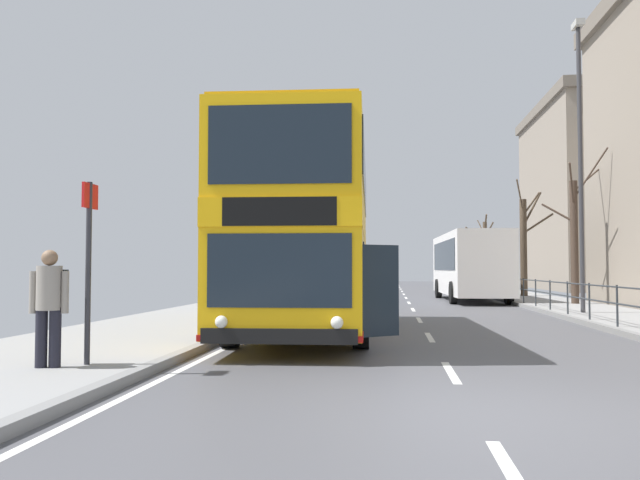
# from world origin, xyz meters

# --- Properties ---
(ground) EXTENTS (15.80, 140.00, 0.20)m
(ground) POSITION_xyz_m (-0.72, -0.00, 0.04)
(ground) COLOR #4E4E54
(double_decker_bus_main) EXTENTS (3.52, 10.32, 4.36)m
(double_decker_bus_main) POSITION_xyz_m (-2.73, 8.02, 2.28)
(double_decker_bus_main) COLOR #F4B20F
(double_decker_bus_main) RESTS_ON ground
(background_bus_far_lane) EXTENTS (2.79, 9.76, 3.10)m
(background_bus_far_lane) POSITION_xyz_m (2.90, 23.99, 1.70)
(background_bus_far_lane) COLOR white
(background_bus_far_lane) RESTS_ON ground
(pedestrian_railing_far_kerb) EXTENTS (0.05, 29.73, 0.98)m
(pedestrian_railing_far_kerb) POSITION_xyz_m (4.45, 15.26, 0.80)
(pedestrian_railing_far_kerb) COLOR #2D3338
(pedestrian_railing_far_kerb) RESTS_ON ground
(pedestrian_with_backpack) EXTENTS (0.55, 0.56, 1.62)m
(pedestrian_with_backpack) POSITION_xyz_m (-5.57, 1.57, 1.08)
(pedestrian_with_backpack) COLOR black
(pedestrian_with_backpack) RESTS_ON ground
(bus_stop_sign_near) EXTENTS (0.08, 0.44, 2.60)m
(bus_stop_sign_near) POSITION_xyz_m (-5.15, 1.86, 1.75)
(bus_stop_sign_near) COLOR #2D2D33
(bus_stop_sign_near) RESTS_ON ground
(street_lamp_far_side) EXTENTS (0.28, 0.60, 9.18)m
(street_lamp_far_side) POSITION_xyz_m (5.12, 13.94, 5.36)
(street_lamp_far_side) COLOR #38383D
(street_lamp_far_side) RESTS_ON ground
(bare_tree_far_00) EXTENTS (2.03, 2.16, 5.10)m
(bare_tree_far_00) POSITION_xyz_m (5.79, 39.02, 2.73)
(bare_tree_far_00) COLOR #4C3D2D
(bare_tree_far_00) RESTS_ON ground
(bare_tree_far_01) EXTENTS (2.44, 2.39, 6.01)m
(bare_tree_far_01) POSITION_xyz_m (6.36, 19.24, 2.73)
(bare_tree_far_01) COLOR #423328
(bare_tree_far_01) RESTS_ON ground
(bare_tree_far_02) EXTENTS (2.24, 2.05, 5.72)m
(bare_tree_far_02) POSITION_xyz_m (5.92, 26.43, 2.77)
(bare_tree_far_02) COLOR #4C3D2D
(bare_tree_far_02) RESTS_ON ground
(background_building_00) EXTENTS (11.71, 15.18, 13.45)m
(background_building_00) POSITION_xyz_m (15.75, 41.47, 6.75)
(background_building_00) COLOR gray
(background_building_00) RESTS_ON ground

